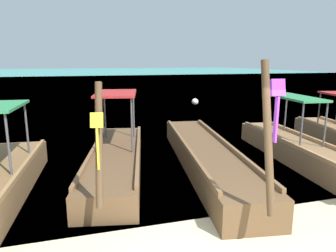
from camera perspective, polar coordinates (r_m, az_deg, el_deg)
name	(u,v)px	position (r m, az deg, el deg)	size (l,w,h in m)	color
sea_water	(90,75)	(64.99, -14.31, 9.13)	(120.00, 120.00, 0.00)	#2DB29E
longtail_boat_yellow_ribbon	(116,158)	(8.33, -9.60, -5.95)	(2.33, 6.12, 2.56)	brown
longtail_boat_violet_ribbon	(206,156)	(8.51, 7.02, -5.61)	(2.21, 7.46, 2.92)	brown
longtail_boat_red_ribbon	(307,154)	(9.35, 24.41, -4.78)	(1.63, 7.01, 2.44)	olive
mooring_buoy_near	(195,102)	(20.51, 5.04, 4.52)	(0.44, 0.44, 0.44)	white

